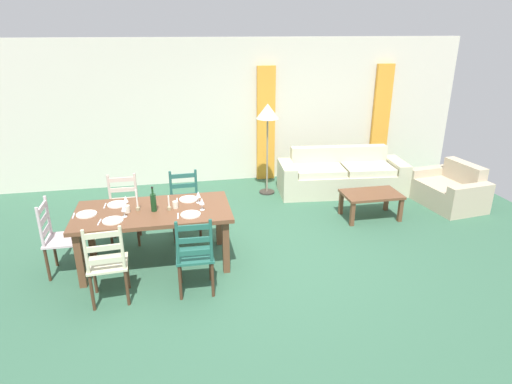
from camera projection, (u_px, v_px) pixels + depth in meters
name	position (u px, v px, depth m)	size (l,w,h in m)	color
ground_plane	(254.00, 260.00, 5.68)	(9.60, 9.60, 0.02)	#345F46
wall_far	(221.00, 112.00, 8.22)	(9.60, 0.16, 2.70)	beige
curtain_panel_left	(266.00, 124.00, 8.33)	(0.35, 0.08, 2.20)	orange
curtain_panel_right	(381.00, 120.00, 8.77)	(0.35, 0.08, 2.20)	orange
dining_table	(154.00, 216.00, 5.35)	(1.90, 0.96, 0.75)	brown
dining_chair_near_left	(107.00, 264.00, 4.64)	(0.45, 0.43, 0.96)	beige
dining_chair_near_right	(195.00, 255.00, 4.80)	(0.43, 0.41, 0.96)	#225D4F
dining_chair_far_left	(124.00, 209.00, 6.02)	(0.42, 0.40, 0.96)	beige
dining_chair_far_right	(185.00, 205.00, 6.17)	(0.43, 0.42, 0.96)	#265C51
dining_chair_head_west	(58.00, 238.00, 5.21)	(0.40, 0.42, 0.96)	beige
dinner_plate_near_left	(113.00, 221.00, 5.00)	(0.24, 0.24, 0.02)	white
fork_near_left	(99.00, 222.00, 4.98)	(0.02, 0.17, 0.01)	silver
dinner_plate_near_right	(191.00, 214.00, 5.17)	(0.24, 0.24, 0.02)	white
fork_near_right	(178.00, 216.00, 5.14)	(0.02, 0.17, 0.01)	silver
dinner_plate_far_left	(117.00, 204.00, 5.46)	(0.24, 0.24, 0.02)	white
fork_far_left	(105.00, 206.00, 5.44)	(0.02, 0.17, 0.01)	silver
dinner_plate_far_right	(189.00, 199.00, 5.62)	(0.24, 0.24, 0.02)	white
fork_far_right	(177.00, 200.00, 5.60)	(0.02, 0.17, 0.01)	silver
dinner_plate_head_west	(87.00, 214.00, 5.17)	(0.24, 0.24, 0.02)	white
fork_head_west	(73.00, 216.00, 5.15)	(0.02, 0.17, 0.01)	silver
wine_bottle	(153.00, 202.00, 5.25)	(0.07, 0.07, 0.32)	#143819
wine_glass_near_left	(124.00, 208.00, 5.09)	(0.06, 0.06, 0.16)	white
wine_glass_near_right	(202.00, 202.00, 5.28)	(0.06, 0.06, 0.16)	white
wine_glass_far_left	(126.00, 200.00, 5.34)	(0.06, 0.06, 0.16)	white
wine_glass_far_right	(198.00, 195.00, 5.49)	(0.06, 0.06, 0.16)	white
coffee_cup_primary	(175.00, 205.00, 5.36)	(0.07, 0.07, 0.09)	beige
coffee_cup_secondary	(127.00, 209.00, 5.23)	(0.07, 0.07, 0.09)	beige
candle_tall	(137.00, 204.00, 5.27)	(0.05, 0.05, 0.28)	#998C66
candle_short	(169.00, 206.00, 5.30)	(0.05, 0.05, 0.19)	#998C66
couch	(341.00, 176.00, 7.93)	(2.34, 1.00, 0.80)	beige
coffee_table	(371.00, 197.00, 6.80)	(0.90, 0.56, 0.42)	brown
armchair_upholstered	(450.00, 190.00, 7.36)	(0.94, 1.25, 0.72)	#BCAA8E
standing_lamp	(268.00, 117.00, 7.45)	(0.40, 0.40, 1.64)	#332D28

